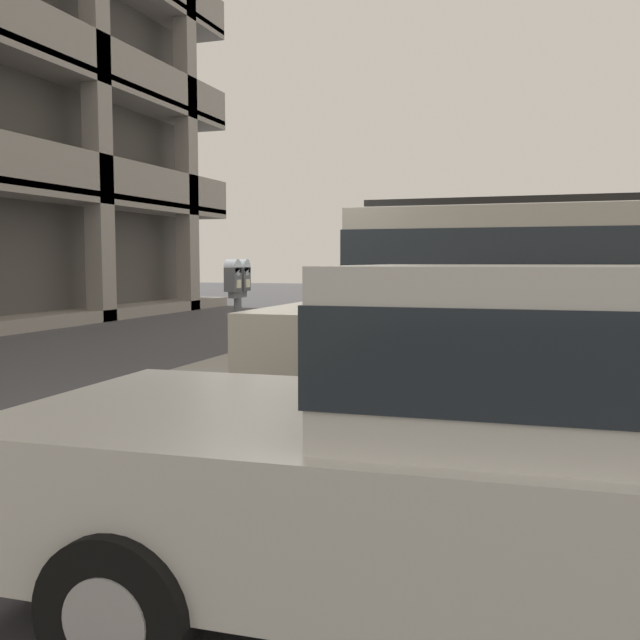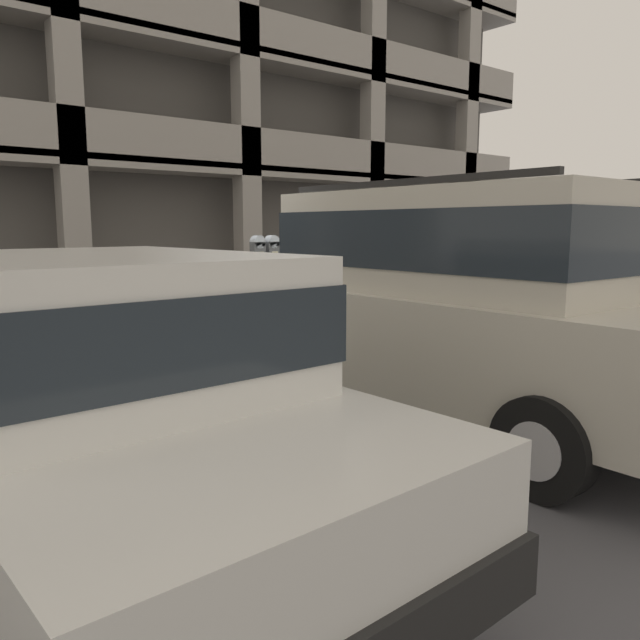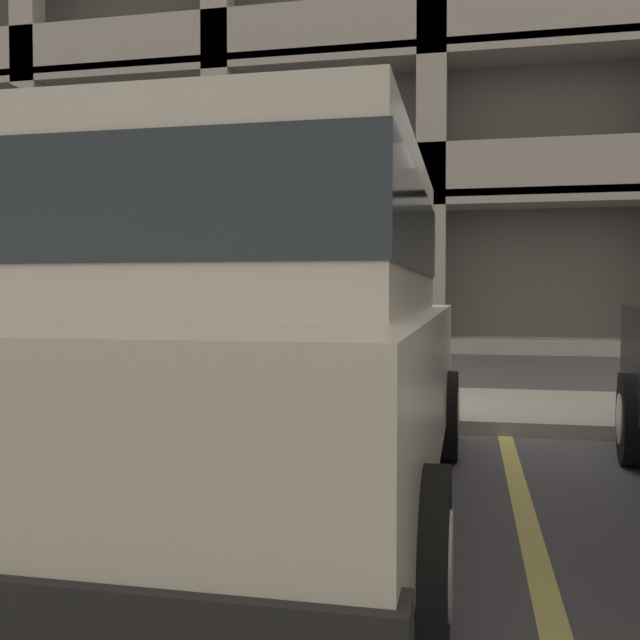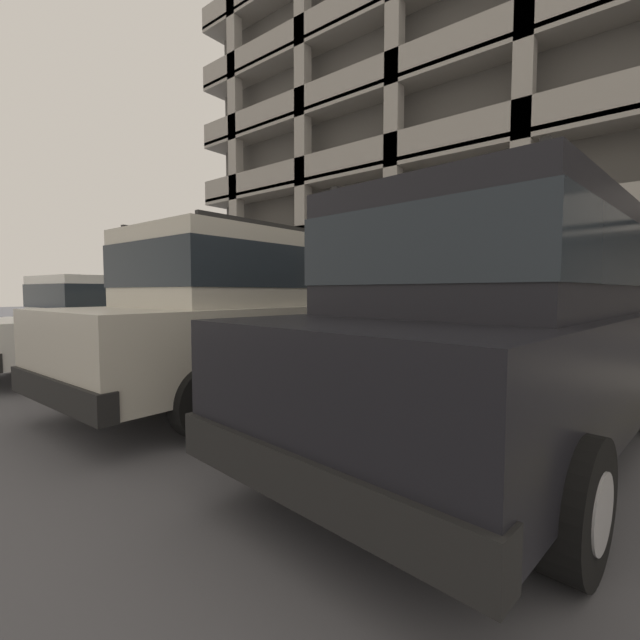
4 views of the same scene
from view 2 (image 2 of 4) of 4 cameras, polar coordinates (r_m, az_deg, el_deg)
The scene contains 8 objects.
ground_plane at distance 7.22m, azimuth -3.13°, elevation -5.27°, with size 80.00×80.00×0.10m.
sidewalk at distance 8.26m, azimuth -8.42°, elevation -2.81°, with size 40.00×2.20×0.12m.
parking_stall_lines at distance 7.28m, azimuth 13.46°, elevation -4.95°, with size 12.47×4.80×0.01m.
silver_suv at distance 5.50m, azimuth 12.18°, elevation 2.24°, with size 2.04×4.79×2.03m.
red_sedan at distance 3.54m, azimuth -20.50°, elevation -5.93°, with size 1.95×4.54×1.54m.
dark_hatchback at distance 8.05m, azimuth 25.51°, elevation 3.54°, with size 2.35×4.94×2.03m.
parking_meter_near at distance 7.30m, azimuth -5.03°, elevation 4.81°, with size 0.35×0.12×1.45m.
parking_meter_far at distance 11.89m, azimuth 20.66°, elevation 5.22°, with size 0.15×0.12×1.49m.
Camera 2 is at (-4.10, -5.69, 1.67)m, focal length 35.00 mm.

